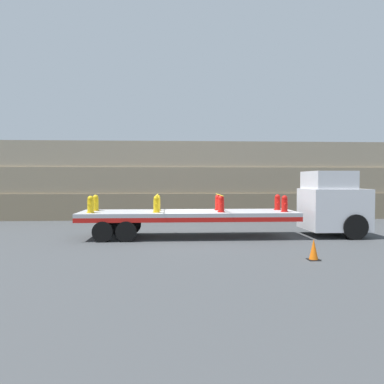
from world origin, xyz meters
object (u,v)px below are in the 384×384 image
Objects in this scene: fire_hydrant_yellow_near_1 at (156,204)px; fire_hydrant_red_far_2 at (218,203)px; fire_hydrant_red_near_3 at (285,204)px; fire_hydrant_yellow_far_0 at (96,203)px; truck_cab at (335,203)px; fire_hydrant_red_far_3 at (277,202)px; fire_hydrant_yellow_far_1 at (157,203)px; flatbed_trailer at (177,216)px; fire_hydrant_yellow_near_0 at (91,205)px; fire_hydrant_red_near_2 at (221,204)px; traffic_cone at (314,250)px.

fire_hydrant_yellow_near_1 and fire_hydrant_red_far_2 have the same top height.
fire_hydrant_yellow_far_0 is at bearing 172.66° from fire_hydrant_red_near_3.
truck_cab is 4.07× the size of fire_hydrant_yellow_far_0.
fire_hydrant_yellow_near_1 is at bearing -169.06° from fire_hydrant_red_far_3.
fire_hydrant_yellow_far_0 and fire_hydrant_yellow_far_1 have the same top height.
fire_hydrant_yellow_far_1 is 1.00× the size of fire_hydrant_red_near_3.
flatbed_trailer is 13.17× the size of fire_hydrant_red_far_3.
truck_cab reaches higher than fire_hydrant_red_far_2.
fire_hydrant_yellow_near_1 is at bearing -90.00° from fire_hydrant_yellow_far_1.
fire_hydrant_yellow_near_1 is 3.09m from fire_hydrant_red_far_2.
fire_hydrant_yellow_near_0 is 1.00× the size of fire_hydrant_red_near_3.
flatbed_trailer is at bearing 164.29° from fire_hydrant_red_near_2.
fire_hydrant_red_near_3 is at bearing 0.00° from fire_hydrant_yellow_near_0.
fire_hydrant_yellow_near_0 is 3.09m from fire_hydrant_yellow_far_1.
fire_hydrant_red_near_3 is at bearing -167.78° from truck_cab.
fire_hydrant_yellow_far_1 is (-8.33, 0.56, 0.02)m from truck_cab.
fire_hydrant_yellow_near_0 is 1.00× the size of fire_hydrant_yellow_near_1.
fire_hydrant_yellow_far_1 is at bearing 21.13° from fire_hydrant_yellow_near_0.
fire_hydrant_yellow_far_0 and fire_hydrant_yellow_near_1 have the same top height.
truck_cab is 6.09m from traffic_cone.
flatbed_trailer is 13.17× the size of fire_hydrant_yellow_far_0.
fire_hydrant_yellow_near_0 is at bearing 180.00° from fire_hydrant_red_near_3.
fire_hydrant_red_far_3 is at bearing 167.78° from truck_cab.
fire_hydrant_red_near_3 is (5.76, -1.11, 0.00)m from fire_hydrant_yellow_far_1.
fire_hydrant_red_far_2 is at bearing 21.13° from fire_hydrant_yellow_near_1.
fire_hydrant_yellow_far_0 is (-3.78, 0.56, 0.57)m from flatbed_trailer.
fire_hydrant_yellow_near_0 is at bearing 180.00° from fire_hydrant_red_near_2.
fire_hydrant_yellow_near_0 is 2.88m from fire_hydrant_yellow_near_1.
flatbed_trailer is 13.17× the size of fire_hydrant_yellow_far_1.
truck_cab is at bearing 0.00° from flatbed_trailer.
truck_cab is 7.45m from flatbed_trailer.
fire_hydrant_yellow_near_0 is 1.00× the size of fire_hydrant_red_near_2.
fire_hydrant_yellow_near_1 is 7.14m from traffic_cone.
fire_hydrant_yellow_near_1 is at bearing -21.13° from fire_hydrant_yellow_far_0.
fire_hydrant_yellow_near_0 is (-11.22, -0.56, 0.02)m from truck_cab.
flatbed_trailer is at bearing -8.37° from fire_hydrant_yellow_far_0.
fire_hydrant_yellow_near_0 is 8.64m from fire_hydrant_red_near_3.
flatbed_trailer is at bearing 173.46° from fire_hydrant_red_near_3.
traffic_cone is at bearing -62.05° from fire_hydrant_red_near_2.
fire_hydrant_yellow_near_1 is (2.88, 0.00, 0.00)m from fire_hydrant_yellow_near_0.
fire_hydrant_yellow_near_1 is 1.00× the size of fire_hydrant_red_far_2.
flatbed_trailer is 6.83m from traffic_cone.
truck_cab reaches higher than flatbed_trailer.
truck_cab is 5.48m from fire_hydrant_red_near_2.
fire_hydrant_yellow_near_0 and fire_hydrant_yellow_far_0 have the same top height.
fire_hydrant_yellow_near_1 is at bearing -148.29° from flatbed_trailer.
fire_hydrant_red_near_3 is at bearing 0.00° from fire_hydrant_red_near_2.
fire_hydrant_red_near_2 is (2.88, 0.00, 0.00)m from fire_hydrant_yellow_near_1.
fire_hydrant_red_far_2 is (1.98, 0.56, 0.57)m from flatbed_trailer.
fire_hydrant_yellow_near_1 is (2.88, -1.11, 0.00)m from fire_hydrant_yellow_far_0.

